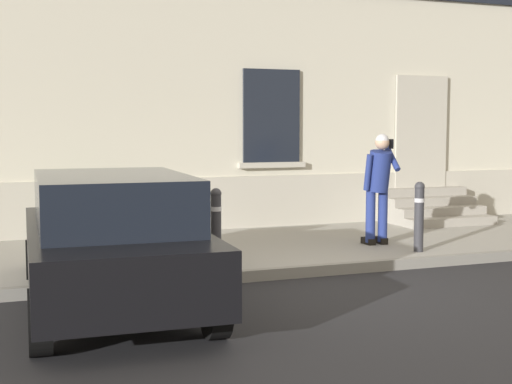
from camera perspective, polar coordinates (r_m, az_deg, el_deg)
The scene contains 10 objects.
ground_plane at distance 8.73m, azimuth 6.72°, elevation -8.02°, with size 80.00×80.00×0.00m, color #232326.
sidewalk at distance 11.23m, azimuth 0.22°, elevation -4.60°, with size 24.00×3.60×0.15m, color #99968E.
curb_edge at distance 9.54m, azimuth 4.15°, elevation -6.39°, with size 24.00×0.12×0.15m, color gray.
building_facade at distance 13.54m, azimuth -3.52°, elevation 12.60°, with size 24.00×1.52×7.50m.
entrance_stoop at distance 14.25m, azimuth 13.99°, elevation -1.37°, with size 1.85×1.28×0.64m.
hatchback_car_black at distance 7.87m, azimuth -11.57°, elevation -3.71°, with size 1.90×4.12×1.50m.
bollard_near_person at distance 10.76m, azimuth 13.02°, elevation -1.74°, with size 0.15×0.15×1.04m.
bollard_far_left at distance 9.41m, azimuth -3.24°, elevation -2.61°, with size 0.15×0.15×1.04m.
person_on_phone at distance 11.19m, azimuth 9.87°, elevation 0.83°, with size 0.51×0.51×1.74m.
planter_charcoal at distance 11.78m, azimuth -12.83°, elevation -1.66°, with size 0.44×0.44×0.86m.
Camera 1 is at (-3.87, -7.57, 2.01)m, focal length 49.59 mm.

